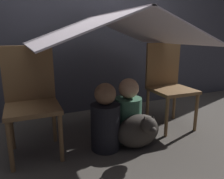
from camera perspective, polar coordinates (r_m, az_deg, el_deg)
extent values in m
plane|color=#47423D|center=(2.24, 0.85, -13.49)|extent=(8.80, 8.80, 0.00)
cube|color=#3D3D47|center=(2.95, -8.02, 18.20)|extent=(7.00, 0.05, 2.50)
cylinder|color=brown|center=(1.88, -25.05, -13.51)|extent=(0.04, 0.04, 0.42)
cylinder|color=brown|center=(1.89, -13.15, -12.28)|extent=(0.04, 0.04, 0.42)
cylinder|color=brown|center=(2.23, -24.78, -9.08)|extent=(0.04, 0.04, 0.42)
cylinder|color=brown|center=(2.24, -14.88, -8.09)|extent=(0.04, 0.04, 0.42)
cube|color=brown|center=(1.97, -20.02, -4.59)|extent=(0.45, 0.45, 0.04)
cube|color=brown|center=(2.10, -20.95, 3.96)|extent=(0.44, 0.04, 0.49)
cylinder|color=brown|center=(2.33, 14.08, -7.11)|extent=(0.04, 0.04, 0.42)
cylinder|color=brown|center=(2.56, 21.12, -5.68)|extent=(0.04, 0.04, 0.42)
cylinder|color=brown|center=(2.63, 9.26, -4.37)|extent=(0.04, 0.04, 0.42)
cylinder|color=brown|center=(2.84, 15.95, -3.35)|extent=(0.04, 0.04, 0.42)
cube|color=brown|center=(2.52, 15.44, -0.18)|extent=(0.46, 0.46, 0.04)
cube|color=brown|center=(2.63, 13.16, 6.44)|extent=(0.44, 0.05, 0.49)
cube|color=silver|center=(1.93, -10.40, 15.29)|extent=(0.74, 1.30, 0.29)
cube|color=silver|center=(2.23, 8.98, 15.18)|extent=(0.74, 1.30, 0.29)
cube|color=silver|center=(2.06, 0.00, 19.27)|extent=(0.04, 1.30, 0.01)
cylinder|color=black|center=(2.03, -1.72, -9.69)|extent=(0.27, 0.27, 0.43)
sphere|color=brown|center=(1.93, -1.79, -1.14)|extent=(0.20, 0.20, 0.20)
cylinder|color=#38664C|center=(2.20, 4.23, -7.75)|extent=(0.26, 0.26, 0.44)
sphere|color=tan|center=(2.10, 4.38, 0.30)|extent=(0.20, 0.20, 0.20)
ellipsoid|color=#332D28|center=(2.09, 6.87, -10.72)|extent=(0.43, 0.23, 0.32)
sphere|color=#332D28|center=(1.92, 9.50, -9.14)|extent=(0.14, 0.14, 0.14)
ellipsoid|color=#332D28|center=(1.88, 10.58, -10.22)|extent=(0.06, 0.07, 0.05)
cone|color=#332D28|center=(1.88, 8.47, -7.78)|extent=(0.05, 0.05, 0.06)
cone|color=#332D28|center=(1.92, 10.64, -7.33)|extent=(0.05, 0.05, 0.06)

